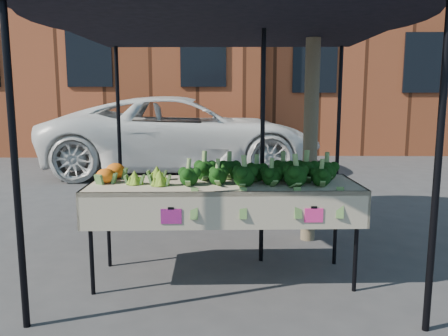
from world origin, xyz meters
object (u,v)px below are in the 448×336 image
Objects in this scene: table at (224,231)px; vehicle at (182,34)px; street_tree at (314,31)px; canopy at (227,126)px.

vehicle reaches higher than table.
street_tree is (0.97, 1.15, 1.92)m from table.
street_tree is at bearing 33.52° from canopy.
canopy is at bearing -146.48° from street_tree.
table is 0.77× the size of canopy.
vehicle is (-1.02, 5.44, 1.61)m from canopy.
canopy is 5.77m from vehicle.
vehicle is at bearing 100.63° from canopy.
canopy is 0.67× the size of street_tree.
canopy is at bearing 87.38° from table.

